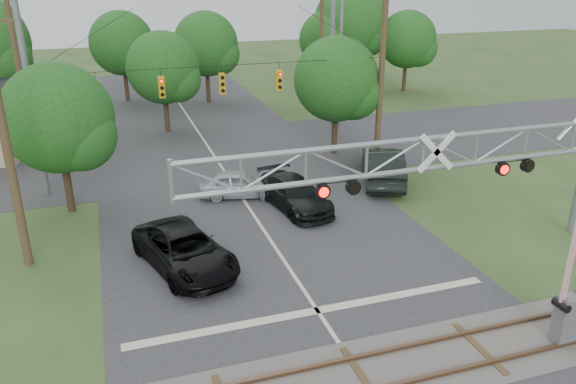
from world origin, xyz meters
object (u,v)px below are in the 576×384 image
object	(u,v)px
crossing_gantry	(497,206)
sedan_silver	(238,184)
car_dark	(295,194)
streetlight	(338,57)
pickup_black	(185,250)
traffic_signal_span	(239,73)

from	to	relation	value
crossing_gantry	sedan_silver	world-z (taller)	crossing_gantry
crossing_gantry	sedan_silver	bearing A→B (deg)	103.86
car_dark	streetlight	size ratio (longest dim) A/B	0.52
pickup_black	car_dark	distance (m)	7.33
pickup_black	sedan_silver	xyz separation A→B (m)	(3.71, 6.54, -0.07)
crossing_gantry	streetlight	size ratio (longest dim) A/B	1.31
pickup_black	sedan_silver	distance (m)	7.52
traffic_signal_span	crossing_gantry	bearing A→B (deg)	-81.86
crossing_gantry	car_dark	distance (m)	13.33
traffic_signal_span	streetlight	xyz separation A→B (m)	(7.79, 4.77, -0.18)
car_dark	streetlight	xyz separation A→B (m)	(6.56, 10.58, 4.74)
traffic_signal_span	sedan_silver	world-z (taller)	traffic_signal_span
pickup_black	traffic_signal_span	bearing A→B (deg)	48.23
pickup_black	streetlight	bearing A→B (deg)	33.27
sedan_silver	traffic_signal_span	bearing A→B (deg)	-3.36
crossing_gantry	traffic_signal_span	size ratio (longest dim) A/B	0.66
traffic_signal_span	sedan_silver	size ratio (longest dim) A/B	4.72
crossing_gantry	car_dark	bearing A→B (deg)	96.32
car_dark	streetlight	distance (m)	13.32
car_dark	streetlight	world-z (taller)	streetlight
sedan_silver	streetlight	size ratio (longest dim) A/B	0.42
crossing_gantry	streetlight	xyz separation A→B (m)	(5.17, 23.13, 0.46)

